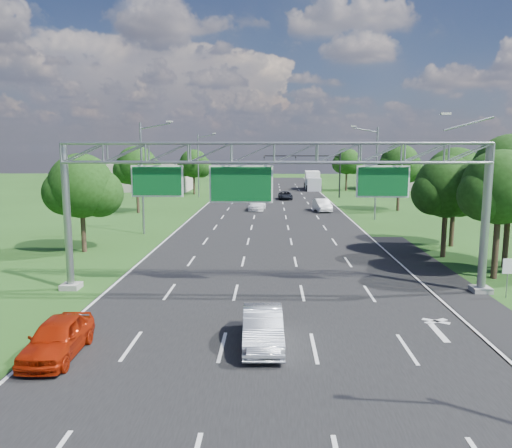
{
  "coord_description": "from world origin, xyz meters",
  "views": [
    {
      "loc": [
        0.09,
        -14.56,
        7.72
      ],
      "look_at": [
        -0.73,
        12.78,
        3.58
      ],
      "focal_mm": 35.0,
      "sensor_mm": 36.0,
      "label": 1
    }
  ],
  "objects_px": {
    "sign_gantry": "(276,164)",
    "silver_sedan": "(263,328)",
    "regulatory_sign": "(508,270)",
    "traffic_signal": "(318,165)",
    "box_truck": "(313,181)",
    "red_coupe": "(57,338)"
  },
  "relations": [
    {
      "from": "sign_gantry",
      "to": "red_coupe",
      "type": "distance_m",
      "value": 13.66
    },
    {
      "from": "regulatory_sign",
      "to": "red_coupe",
      "type": "height_order",
      "value": "regulatory_sign"
    },
    {
      "from": "sign_gantry",
      "to": "traffic_signal",
      "type": "bearing_deg",
      "value": 82.32
    },
    {
      "from": "sign_gantry",
      "to": "red_coupe",
      "type": "bearing_deg",
      "value": -132.22
    },
    {
      "from": "sign_gantry",
      "to": "box_truck",
      "type": "relative_size",
      "value": 2.56
    },
    {
      "from": "sign_gantry",
      "to": "traffic_signal",
      "type": "xyz_separation_m",
      "value": [
        7.15,
        53.0,
        -1.72
      ]
    },
    {
      "from": "sign_gantry",
      "to": "traffic_signal",
      "type": "distance_m",
      "value": 53.51
    },
    {
      "from": "silver_sedan",
      "to": "box_truck",
      "type": "distance_m",
      "value": 76.67
    },
    {
      "from": "sign_gantry",
      "to": "box_truck",
      "type": "height_order",
      "value": "sign_gantry"
    },
    {
      "from": "red_coupe",
      "to": "traffic_signal",
      "type": "bearing_deg",
      "value": 74.33
    },
    {
      "from": "sign_gantry",
      "to": "silver_sedan",
      "type": "distance_m",
      "value": 9.9
    },
    {
      "from": "traffic_signal",
      "to": "red_coupe",
      "type": "relative_size",
      "value": 2.84
    },
    {
      "from": "regulatory_sign",
      "to": "box_truck",
      "type": "xyz_separation_m",
      "value": [
        -4.4,
        69.52,
        0.15
      ]
    },
    {
      "from": "sign_gantry",
      "to": "box_truck",
      "type": "bearing_deg",
      "value": 83.61
    },
    {
      "from": "sign_gantry",
      "to": "box_truck",
      "type": "xyz_separation_m",
      "value": [
        7.67,
        68.5,
        -5.24
      ]
    },
    {
      "from": "traffic_signal",
      "to": "red_coupe",
      "type": "bearing_deg",
      "value": -103.89
    },
    {
      "from": "regulatory_sign",
      "to": "traffic_signal",
      "type": "xyz_separation_m",
      "value": [
        -4.92,
        54.02,
        3.66
      ]
    },
    {
      "from": "sign_gantry",
      "to": "regulatory_sign",
      "type": "height_order",
      "value": "sign_gantry"
    },
    {
      "from": "regulatory_sign",
      "to": "red_coupe",
      "type": "bearing_deg",
      "value": -158.43
    },
    {
      "from": "box_truck",
      "to": "sign_gantry",
      "type": "bearing_deg",
      "value": -94.16
    },
    {
      "from": "regulatory_sign",
      "to": "traffic_signal",
      "type": "height_order",
      "value": "traffic_signal"
    },
    {
      "from": "regulatory_sign",
      "to": "red_coupe",
      "type": "distance_m",
      "value": 21.8
    }
  ]
}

